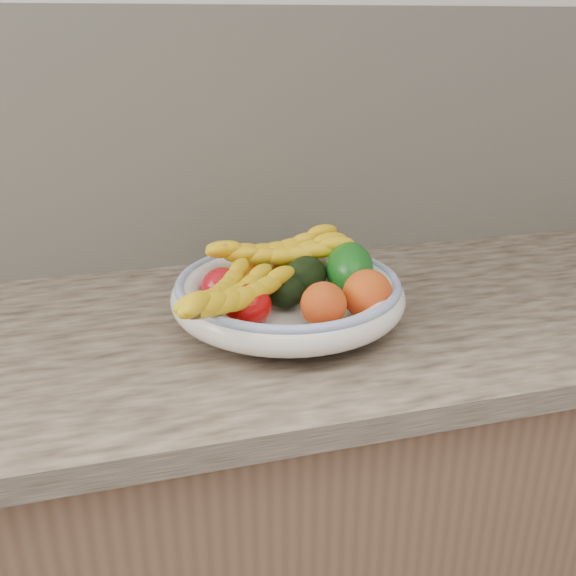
# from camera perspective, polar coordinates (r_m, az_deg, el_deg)

# --- Properties ---
(kitchen_counter) EXTENTS (2.44, 0.66, 1.40)m
(kitchen_counter) POSITION_cam_1_polar(r_m,az_deg,el_deg) (1.36, -0.30, -19.31)
(kitchen_counter) COLOR brown
(kitchen_counter) RESTS_ON ground
(fruit_bowl) EXTENTS (0.39, 0.39, 0.08)m
(fruit_bowl) POSITION_cam_1_polar(r_m,az_deg,el_deg) (1.07, 0.00, -0.57)
(fruit_bowl) COLOR silver
(fruit_bowl) RESTS_ON kitchen_counter
(clementine_back_left) EXTENTS (0.06, 0.06, 0.04)m
(clementine_back_left) POSITION_cam_1_polar(r_m,az_deg,el_deg) (1.16, -3.11, 1.60)
(clementine_back_left) COLOR orange
(clementine_back_left) RESTS_ON fruit_bowl
(clementine_back_right) EXTENTS (0.06, 0.06, 0.05)m
(clementine_back_right) POSITION_cam_1_polar(r_m,az_deg,el_deg) (1.16, 0.75, 1.54)
(clementine_back_right) COLOR orange
(clementine_back_right) RESTS_ON fruit_bowl
(clementine_back_mid) EXTENTS (0.05, 0.05, 0.04)m
(clementine_back_mid) POSITION_cam_1_polar(r_m,az_deg,el_deg) (1.15, -0.46, 1.34)
(clementine_back_mid) COLOR orange
(clementine_back_mid) RESTS_ON fruit_bowl
(tomato_left) EXTENTS (0.09, 0.09, 0.07)m
(tomato_left) POSITION_cam_1_polar(r_m,az_deg,el_deg) (1.07, -5.79, 0.06)
(tomato_left) COLOR #A50E16
(tomato_left) RESTS_ON fruit_bowl
(tomato_near_left) EXTENTS (0.09, 0.09, 0.07)m
(tomato_near_left) POSITION_cam_1_polar(r_m,az_deg,el_deg) (1.00, -3.57, -1.57)
(tomato_near_left) COLOR #AE0909
(tomato_near_left) RESTS_ON fruit_bowl
(avocado_center) EXTENTS (0.09, 0.11, 0.06)m
(avocado_center) POSITION_cam_1_polar(r_m,az_deg,el_deg) (1.06, -0.59, 0.01)
(avocado_center) COLOR black
(avocado_center) RESTS_ON fruit_bowl
(avocado_right) EXTENTS (0.12, 0.13, 0.07)m
(avocado_right) POSITION_cam_1_polar(r_m,az_deg,el_deg) (1.10, 1.51, 0.94)
(avocado_right) COLOR black
(avocado_right) RESTS_ON fruit_bowl
(green_mango) EXTENTS (0.13, 0.14, 0.11)m
(green_mango) POSITION_cam_1_polar(r_m,az_deg,el_deg) (1.11, 5.45, 1.75)
(green_mango) COLOR #0F5412
(green_mango) RESTS_ON fruit_bowl
(peach_front) EXTENTS (0.09, 0.09, 0.07)m
(peach_front) POSITION_cam_1_polar(r_m,az_deg,el_deg) (0.99, 3.18, -1.50)
(peach_front) COLOR orange
(peach_front) RESTS_ON fruit_bowl
(peach_right) EXTENTS (0.09, 0.09, 0.08)m
(peach_right) POSITION_cam_1_polar(r_m,az_deg,el_deg) (1.03, 7.07, -0.56)
(peach_right) COLOR orange
(peach_right) RESTS_ON fruit_bowl
(banana_bunch_back) EXTENTS (0.27, 0.12, 0.08)m
(banana_bunch_back) POSITION_cam_1_polar(r_m,az_deg,el_deg) (1.14, -0.89, 2.91)
(banana_bunch_back) COLOR yellow
(banana_bunch_back) RESTS_ON fruit_bowl
(banana_bunch_front) EXTENTS (0.26, 0.28, 0.08)m
(banana_bunch_front) POSITION_cam_1_polar(r_m,az_deg,el_deg) (0.97, -5.19, -1.00)
(banana_bunch_front) COLOR yellow
(banana_bunch_front) RESTS_ON fruit_bowl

